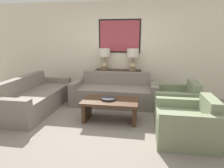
# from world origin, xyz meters

# --- Properties ---
(ground_plane) EXTENTS (20.00, 20.00, 0.00)m
(ground_plane) POSITION_xyz_m (0.00, 0.00, 0.00)
(ground_plane) COLOR slate
(back_wall) EXTENTS (8.04, 0.12, 2.65)m
(back_wall) POSITION_xyz_m (0.00, 2.35, 1.33)
(back_wall) COLOR beige
(back_wall) RESTS_ON ground_plane
(console_table) EXTENTS (1.28, 0.35, 0.78)m
(console_table) POSITION_xyz_m (0.00, 2.10, 0.39)
(console_table) COLOR #332319
(console_table) RESTS_ON ground_plane
(table_lamp_left) EXTENTS (0.33, 0.33, 0.59)m
(table_lamp_left) POSITION_xyz_m (-0.40, 2.10, 1.17)
(table_lamp_left) COLOR tan
(table_lamp_left) RESTS_ON console_table
(table_lamp_right) EXTENTS (0.33, 0.33, 0.59)m
(table_lamp_right) POSITION_xyz_m (0.40, 2.10, 1.17)
(table_lamp_right) COLOR tan
(table_lamp_right) RESTS_ON console_table
(couch_by_back_wall) EXTENTS (2.14, 0.87, 0.78)m
(couch_by_back_wall) POSITION_xyz_m (0.00, 1.44, 0.28)
(couch_by_back_wall) COLOR slate
(couch_by_back_wall) RESTS_ON ground_plane
(couch_by_side) EXTENTS (0.87, 2.14, 0.78)m
(couch_by_side) POSITION_xyz_m (-1.75, 0.70, 0.28)
(couch_by_side) COLOR slate
(couch_by_side) RESTS_ON ground_plane
(coffee_table) EXTENTS (1.12, 0.64, 0.44)m
(coffee_table) POSITION_xyz_m (0.07, 0.38, 0.32)
(coffee_table) COLOR #3D2616
(coffee_table) RESTS_ON ground_plane
(decorative_bowl) EXTENTS (0.30, 0.30, 0.04)m
(decorative_bowl) POSITION_xyz_m (0.03, 0.40, 0.46)
(decorative_bowl) COLOR #232328
(decorative_bowl) RESTS_ON coffee_table
(armchair_near_back_wall) EXTENTS (0.91, 0.93, 0.75)m
(armchair_near_back_wall) POSITION_xyz_m (1.45, 0.95, 0.28)
(armchair_near_back_wall) COLOR #707A5B
(armchair_near_back_wall) RESTS_ON ground_plane
(armchair_near_camera) EXTENTS (0.91, 0.93, 0.75)m
(armchair_near_camera) POSITION_xyz_m (1.45, -0.18, 0.28)
(armchair_near_camera) COLOR #707A5B
(armchair_near_camera) RESTS_ON ground_plane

